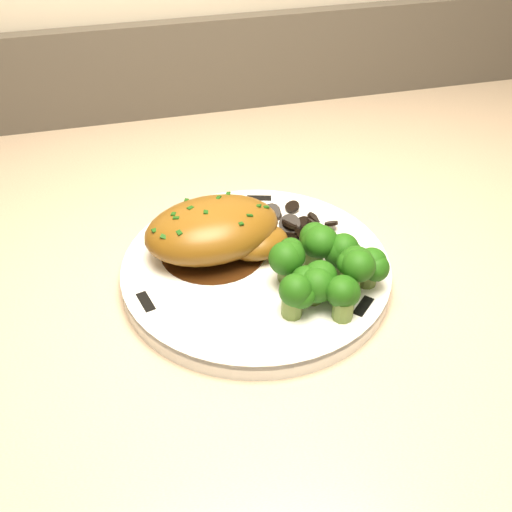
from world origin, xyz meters
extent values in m
cube|color=#CDB294|center=(-0.26, 1.67, 0.79)|extent=(1.87, 0.62, 0.03)
cube|color=#4C443A|center=(-0.26, 1.99, 0.87)|extent=(1.87, 0.02, 0.12)
cylinder|color=white|center=(-0.14, 1.64, 0.82)|extent=(0.27, 0.27, 0.02)
cube|color=black|center=(-0.11, 1.74, 0.83)|extent=(0.03, 0.02, 0.00)
cube|color=black|center=(-0.24, 1.62, 0.83)|extent=(0.01, 0.03, 0.00)
cube|color=black|center=(-0.07, 1.57, 0.83)|extent=(0.02, 0.02, 0.00)
cylinder|color=black|center=(-0.18, 1.67, 0.83)|extent=(0.10, 0.10, 0.00)
ellipsoid|color=brown|center=(-0.18, 1.67, 0.85)|extent=(0.13, 0.10, 0.05)
ellipsoid|color=brown|center=(-0.14, 1.65, 0.84)|extent=(0.06, 0.05, 0.03)
cube|color=#15420D|center=(-0.21, 1.67, 0.87)|extent=(0.01, 0.00, 0.00)
cube|color=#15420D|center=(-0.20, 1.67, 0.87)|extent=(0.01, 0.00, 0.00)
cube|color=#15420D|center=(-0.18, 1.67, 0.87)|extent=(0.01, 0.00, 0.00)
cube|color=#15420D|center=(-0.17, 1.68, 0.87)|extent=(0.01, 0.00, 0.00)
cube|color=#15420D|center=(-0.15, 1.68, 0.87)|extent=(0.01, 0.00, 0.00)
cube|color=#15420D|center=(-0.14, 1.68, 0.87)|extent=(0.01, 0.00, 0.00)
cylinder|color=black|center=(-0.07, 1.69, 0.83)|extent=(0.01, 0.01, 0.01)
cylinder|color=black|center=(-0.07, 1.69, 0.83)|extent=(0.02, 0.02, 0.01)
cylinder|color=black|center=(-0.08, 1.70, 0.83)|extent=(0.02, 0.02, 0.01)
cylinder|color=black|center=(-0.08, 1.70, 0.83)|extent=(0.02, 0.02, 0.01)
cylinder|color=black|center=(-0.09, 1.71, 0.83)|extent=(0.02, 0.02, 0.01)
cylinder|color=black|center=(-0.09, 1.71, 0.83)|extent=(0.02, 0.01, 0.01)
cylinder|color=black|center=(-0.10, 1.71, 0.83)|extent=(0.02, 0.02, 0.01)
cylinder|color=black|center=(-0.11, 1.71, 0.83)|extent=(0.02, 0.02, 0.00)
cylinder|color=black|center=(-0.12, 1.70, 0.83)|extent=(0.02, 0.02, 0.01)
cylinder|color=black|center=(-0.12, 1.70, 0.83)|extent=(0.02, 0.02, 0.01)
cylinder|color=black|center=(-0.13, 1.69, 0.83)|extent=(0.02, 0.02, 0.01)
cylinder|color=black|center=(-0.13, 1.69, 0.83)|extent=(0.02, 0.02, 0.01)
cylinder|color=black|center=(-0.13, 1.68, 0.83)|extent=(0.02, 0.02, 0.01)
cylinder|color=black|center=(-0.12, 1.68, 0.83)|extent=(0.02, 0.02, 0.01)
cylinder|color=black|center=(-0.12, 1.67, 0.83)|extent=(0.02, 0.03, 0.01)
cylinder|color=black|center=(-0.11, 1.67, 0.83)|extent=(0.02, 0.03, 0.02)
cylinder|color=black|center=(-0.10, 1.67, 0.83)|extent=(0.02, 0.02, 0.01)
cylinder|color=black|center=(-0.09, 1.67, 0.83)|extent=(0.02, 0.02, 0.01)
cylinder|color=black|center=(-0.09, 1.67, 0.83)|extent=(0.03, 0.03, 0.01)
cylinder|color=black|center=(-0.08, 1.67, 0.83)|extent=(0.03, 0.03, 0.01)
cylinder|color=black|center=(-0.08, 1.68, 0.83)|extent=(0.03, 0.03, 0.02)
cylinder|color=black|center=(-0.07, 1.68, 0.83)|extent=(0.03, 0.03, 0.01)
cylinder|color=olive|center=(-0.12, 1.62, 0.84)|extent=(0.02, 0.02, 0.02)
sphere|color=#103A08|center=(-0.12, 1.62, 0.85)|extent=(0.03, 0.03, 0.03)
cylinder|color=olive|center=(-0.09, 1.62, 0.84)|extent=(0.02, 0.02, 0.02)
sphere|color=#103A08|center=(-0.09, 1.62, 0.85)|extent=(0.03, 0.03, 0.03)
cylinder|color=olive|center=(-0.07, 1.61, 0.84)|extent=(0.02, 0.02, 0.02)
sphere|color=#103A08|center=(-0.07, 1.61, 0.85)|extent=(0.03, 0.03, 0.03)
cylinder|color=olive|center=(-0.11, 1.58, 0.84)|extent=(0.02, 0.02, 0.02)
sphere|color=#103A08|center=(-0.11, 1.58, 0.85)|extent=(0.03, 0.03, 0.03)
cylinder|color=olive|center=(-0.08, 1.58, 0.84)|extent=(0.02, 0.02, 0.02)
sphere|color=#103A08|center=(-0.08, 1.58, 0.85)|extent=(0.03, 0.03, 0.03)
cylinder|color=olive|center=(-0.06, 1.59, 0.84)|extent=(0.02, 0.02, 0.02)
sphere|color=#103A08|center=(-0.06, 1.59, 0.85)|extent=(0.03, 0.03, 0.03)
cylinder|color=olive|center=(-0.13, 1.57, 0.84)|extent=(0.02, 0.02, 0.02)
sphere|color=#103A08|center=(-0.13, 1.57, 0.85)|extent=(0.03, 0.03, 0.03)
cylinder|color=olive|center=(-0.09, 1.56, 0.84)|extent=(0.02, 0.02, 0.02)
sphere|color=#103A08|center=(-0.09, 1.56, 0.85)|extent=(0.03, 0.03, 0.03)
camera|label=1|loc=(-0.25, 1.21, 1.20)|focal=45.00mm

